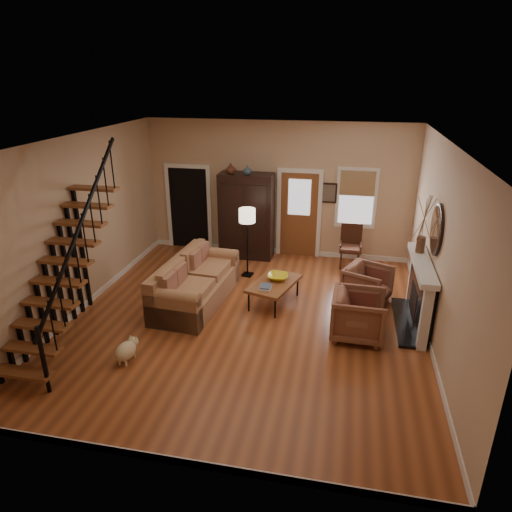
% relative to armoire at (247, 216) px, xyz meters
% --- Properties ---
extents(room, '(7.00, 7.33, 3.30)m').
position_rel_armoire_xyz_m(room, '(0.29, -1.39, 0.46)').
color(room, '#994E27').
rests_on(room, ground).
extents(staircase, '(0.94, 2.80, 3.20)m').
position_rel_armoire_xyz_m(staircase, '(-2.08, -4.45, 0.55)').
color(staircase, brown).
rests_on(staircase, ground).
extents(fireplace, '(0.33, 1.95, 2.30)m').
position_rel_armoire_xyz_m(fireplace, '(3.83, -2.65, -0.31)').
color(fireplace, black).
rests_on(fireplace, ground).
extents(armoire, '(1.30, 0.60, 2.10)m').
position_rel_armoire_xyz_m(armoire, '(0.00, 0.00, 0.00)').
color(armoire, black).
rests_on(armoire, ground).
extents(vase_a, '(0.24, 0.24, 0.25)m').
position_rel_armoire_xyz_m(vase_a, '(-0.35, -0.10, 1.17)').
color(vase_a, '#4C2619').
rests_on(vase_a, armoire).
extents(vase_b, '(0.20, 0.20, 0.21)m').
position_rel_armoire_xyz_m(vase_b, '(0.05, -0.10, 1.16)').
color(vase_b, '#334C60').
rests_on(vase_b, armoire).
extents(sofa, '(1.21, 2.47, 0.90)m').
position_rel_armoire_xyz_m(sofa, '(-0.44, -2.66, -0.60)').
color(sofa, '#9F6E48').
rests_on(sofa, ground).
extents(coffee_table, '(1.03, 1.37, 0.47)m').
position_rel_armoire_xyz_m(coffee_table, '(1.09, -2.38, -0.82)').
color(coffee_table, brown).
rests_on(coffee_table, ground).
extents(bowl, '(0.42, 0.42, 0.10)m').
position_rel_armoire_xyz_m(bowl, '(1.14, -2.23, -0.53)').
color(bowl, yellow).
rests_on(bowl, coffee_table).
extents(books, '(0.22, 0.30, 0.06)m').
position_rel_armoire_xyz_m(books, '(0.97, -2.68, -0.55)').
color(books, beige).
rests_on(books, coffee_table).
extents(armchair_left, '(0.95, 0.92, 0.83)m').
position_rel_armoire_xyz_m(armchair_left, '(2.74, -3.30, -0.63)').
color(armchair_left, brown).
rests_on(armchair_left, ground).
extents(armchair_right, '(1.10, 1.08, 0.76)m').
position_rel_armoire_xyz_m(armchair_right, '(2.91, -1.95, -0.67)').
color(armchair_right, brown).
rests_on(armchair_right, ground).
extents(floor_lamp, '(0.41, 0.41, 1.58)m').
position_rel_armoire_xyz_m(floor_lamp, '(0.28, -1.17, -0.26)').
color(floor_lamp, black).
rests_on(floor_lamp, ground).
extents(side_chair, '(0.54, 0.54, 1.02)m').
position_rel_armoire_xyz_m(side_chair, '(2.55, -0.20, -0.54)').
color(side_chair, '#3D1F13').
rests_on(side_chair, ground).
extents(dog, '(0.34, 0.51, 0.35)m').
position_rel_armoire_xyz_m(dog, '(-0.90, -4.83, -0.88)').
color(dog, beige).
rests_on(dog, ground).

